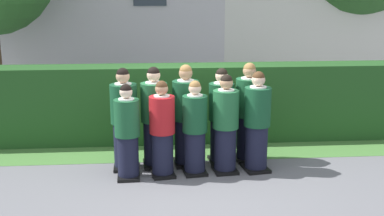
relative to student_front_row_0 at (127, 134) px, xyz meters
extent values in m
plane|color=slate|center=(1.04, 0.09, -0.73)|extent=(60.00, 60.00, 0.00)
cylinder|color=black|center=(0.00, 0.00, -0.37)|extent=(0.34, 0.34, 0.70)
cube|color=black|center=(0.00, 0.00, -0.70)|extent=(0.37, 0.45, 0.05)
cylinder|color=#19512D|center=(0.00, 0.00, 0.27)|extent=(0.40, 0.40, 0.58)
cylinder|color=white|center=(0.00, 0.00, 0.56)|extent=(0.25, 0.25, 0.03)
cube|color=navy|center=(-0.01, 0.19, 0.38)|extent=(0.04, 0.01, 0.26)
sphere|color=beige|center=(0.00, 0.00, 0.68)|extent=(0.20, 0.20, 0.20)
sphere|color=black|center=(0.00, 0.00, 0.71)|extent=(0.18, 0.18, 0.18)
cylinder|color=black|center=(0.55, 0.06, -0.37)|extent=(0.34, 0.34, 0.72)
cube|color=black|center=(0.55, 0.06, -0.70)|extent=(0.43, 0.50, 0.05)
cylinder|color=#AD191E|center=(0.55, 0.06, 0.29)|extent=(0.41, 0.41, 0.59)
cylinder|color=white|center=(0.55, 0.06, 0.59)|extent=(0.25, 0.25, 0.03)
cube|color=gold|center=(0.52, 0.25, 0.41)|extent=(0.04, 0.02, 0.26)
sphere|color=tan|center=(0.55, 0.06, 0.71)|extent=(0.20, 0.20, 0.20)
sphere|color=#472D19|center=(0.55, 0.06, 0.74)|extent=(0.19, 0.19, 0.19)
cylinder|color=black|center=(1.07, 0.12, -0.37)|extent=(0.34, 0.34, 0.71)
cube|color=black|center=(1.07, 0.12, -0.70)|extent=(0.41, 0.48, 0.05)
cylinder|color=#144728|center=(1.07, 0.12, 0.28)|extent=(0.40, 0.40, 0.59)
cylinder|color=white|center=(1.07, 0.12, 0.58)|extent=(0.25, 0.25, 0.03)
cube|color=#236038|center=(1.05, 0.31, 0.39)|extent=(0.04, 0.02, 0.26)
sphere|color=beige|center=(1.07, 0.12, 0.69)|extent=(0.20, 0.20, 0.20)
sphere|color=olive|center=(1.07, 0.12, 0.73)|extent=(0.18, 0.18, 0.18)
cube|color=white|center=(1.04, 0.38, 0.19)|extent=(0.15, 0.03, 0.20)
cylinder|color=black|center=(1.58, 0.16, -0.35)|extent=(0.36, 0.36, 0.75)
cube|color=black|center=(1.58, 0.16, -0.70)|extent=(0.42, 0.50, 0.05)
cylinder|color=#1E5B33|center=(1.58, 0.16, 0.33)|extent=(0.42, 0.42, 0.62)
cylinder|color=white|center=(1.58, 0.16, 0.65)|extent=(0.26, 0.26, 0.03)
cube|color=#236038|center=(1.56, 0.36, 0.45)|extent=(0.04, 0.02, 0.27)
sphere|color=tan|center=(1.58, 0.16, 0.77)|extent=(0.21, 0.21, 0.21)
sphere|color=black|center=(1.58, 0.16, 0.80)|extent=(0.19, 0.19, 0.19)
cube|color=white|center=(1.55, 0.43, 0.24)|extent=(0.15, 0.02, 0.20)
cylinder|color=black|center=(2.10, 0.19, -0.34)|extent=(0.37, 0.37, 0.77)
cube|color=black|center=(2.10, 0.19, -0.70)|extent=(0.46, 0.53, 0.05)
cylinder|color=#144728|center=(2.10, 0.19, 0.36)|extent=(0.43, 0.43, 0.63)
cylinder|color=white|center=(2.10, 0.19, 0.68)|extent=(0.27, 0.27, 0.03)
cube|color=gold|center=(2.06, 0.39, 0.48)|extent=(0.04, 0.02, 0.28)
sphere|color=beige|center=(2.10, 0.19, 0.80)|extent=(0.22, 0.22, 0.22)
sphere|color=#472D19|center=(2.10, 0.19, 0.84)|extent=(0.20, 0.20, 0.20)
cylinder|color=black|center=(-0.07, 0.45, -0.33)|extent=(0.38, 0.38, 0.79)
cube|color=black|center=(-0.07, 0.45, -0.70)|extent=(0.41, 0.50, 0.05)
cylinder|color=#144728|center=(-0.07, 0.45, 0.38)|extent=(0.44, 0.44, 0.65)
cylinder|color=white|center=(-0.07, 0.45, 0.71)|extent=(0.28, 0.28, 0.03)
cube|color=gold|center=(-0.07, 0.66, 0.51)|extent=(0.04, 0.01, 0.29)
sphere|color=tan|center=(-0.07, 0.45, 0.84)|extent=(0.22, 0.22, 0.22)
sphere|color=black|center=(-0.07, 0.45, 0.88)|extent=(0.20, 0.20, 0.20)
cylinder|color=black|center=(0.43, 0.51, -0.33)|extent=(0.38, 0.38, 0.79)
cube|color=black|center=(0.43, 0.51, -0.70)|extent=(0.43, 0.51, 0.05)
cylinder|color=#1E5B33|center=(0.43, 0.51, 0.39)|extent=(0.44, 0.44, 0.65)
cylinder|color=white|center=(0.43, 0.51, 0.71)|extent=(0.28, 0.28, 0.03)
cube|color=navy|center=(0.41, 0.72, 0.51)|extent=(0.04, 0.01, 0.29)
sphere|color=beige|center=(0.43, 0.51, 0.84)|extent=(0.22, 0.22, 0.22)
sphere|color=black|center=(0.43, 0.51, 0.88)|extent=(0.20, 0.20, 0.20)
cylinder|color=black|center=(0.96, 0.54, -0.33)|extent=(0.38, 0.38, 0.80)
cube|color=black|center=(0.96, 0.54, -0.70)|extent=(0.45, 0.53, 0.05)
cylinder|color=#144728|center=(0.96, 0.54, 0.40)|extent=(0.45, 0.45, 0.66)
cylinder|color=white|center=(0.96, 0.54, 0.74)|extent=(0.28, 0.28, 0.03)
cube|color=gold|center=(0.94, 0.76, 0.53)|extent=(0.04, 0.02, 0.29)
sphere|color=tan|center=(0.96, 0.54, 0.86)|extent=(0.23, 0.23, 0.23)
sphere|color=olive|center=(0.96, 0.54, 0.90)|extent=(0.21, 0.21, 0.21)
cube|color=white|center=(0.93, 0.83, 0.30)|extent=(0.15, 0.02, 0.20)
cylinder|color=black|center=(1.57, 0.60, -0.34)|extent=(0.36, 0.36, 0.76)
cube|color=black|center=(1.57, 0.60, -0.70)|extent=(0.42, 0.51, 0.05)
cylinder|color=#144728|center=(1.57, 0.60, 0.35)|extent=(0.43, 0.43, 0.63)
cylinder|color=white|center=(1.57, 0.60, 0.67)|extent=(0.27, 0.27, 0.03)
cube|color=navy|center=(1.55, 0.80, 0.48)|extent=(0.04, 0.02, 0.28)
sphere|color=beige|center=(1.57, 0.60, 0.79)|extent=(0.22, 0.22, 0.22)
sphere|color=black|center=(1.57, 0.60, 0.83)|extent=(0.20, 0.20, 0.20)
cube|color=white|center=(1.54, 0.88, 0.26)|extent=(0.15, 0.02, 0.20)
cylinder|color=black|center=(2.05, 0.68, -0.33)|extent=(0.38, 0.38, 0.80)
cube|color=black|center=(2.05, 0.68, -0.70)|extent=(0.42, 0.51, 0.05)
cylinder|color=#19512D|center=(2.05, 0.68, 0.40)|extent=(0.45, 0.45, 0.66)
cylinder|color=white|center=(2.05, 0.68, 0.73)|extent=(0.28, 0.28, 0.03)
cube|color=#236038|center=(2.04, 0.89, 0.53)|extent=(0.04, 0.01, 0.29)
sphere|color=tan|center=(2.05, 0.68, 0.86)|extent=(0.23, 0.23, 0.23)
sphere|color=olive|center=(2.05, 0.68, 0.90)|extent=(0.21, 0.21, 0.21)
cube|color=#214C1E|center=(1.04, 1.92, 0.03)|extent=(9.12, 0.70, 1.50)
cube|color=silver|center=(-1.33, 8.17, 1.71)|extent=(7.53, 3.78, 4.87)
cylinder|color=brown|center=(6.38, 6.87, 0.38)|extent=(0.24, 0.24, 2.21)
cube|color=#477A38|center=(1.04, 1.12, -0.72)|extent=(9.12, 0.90, 0.01)
camera|label=1|loc=(0.43, -7.36, 2.24)|focal=45.56mm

